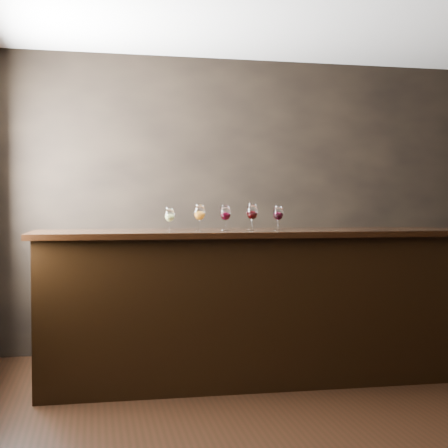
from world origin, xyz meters
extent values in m
plane|color=black|center=(0.00, 0.00, 0.00)|extent=(5.00, 5.00, 0.00)
cube|color=black|center=(0.00, 2.25, 1.40)|extent=(5.00, 0.02, 2.80)
cube|color=black|center=(-0.37, 1.09, 0.58)|extent=(3.31, 0.81, 1.15)
cube|color=black|center=(-0.37, 1.09, 1.17)|extent=(3.42, 0.89, 0.04)
cube|color=black|center=(0.08, 2.03, 0.44)|extent=(2.46, 0.40, 0.88)
cylinder|color=white|center=(-1.02, 1.10, 1.20)|extent=(0.06, 0.06, 0.00)
cylinder|color=white|center=(-1.02, 1.10, 1.23)|extent=(0.01, 0.01, 0.07)
ellipsoid|color=white|center=(-1.02, 1.10, 1.32)|extent=(0.08, 0.08, 0.11)
cylinder|color=white|center=(-1.02, 1.10, 1.37)|extent=(0.06, 0.06, 0.01)
ellipsoid|color=#CED76F|center=(-1.02, 1.10, 1.30)|extent=(0.06, 0.06, 0.05)
cylinder|color=white|center=(-0.79, 1.07, 1.20)|extent=(0.07, 0.07, 0.00)
cylinder|color=white|center=(-0.79, 1.07, 1.24)|extent=(0.01, 0.01, 0.08)
ellipsoid|color=white|center=(-0.79, 1.07, 1.34)|extent=(0.09, 0.09, 0.12)
cylinder|color=white|center=(-0.79, 1.07, 1.39)|extent=(0.06, 0.06, 0.01)
ellipsoid|color=orange|center=(-0.79, 1.07, 1.32)|extent=(0.07, 0.07, 0.06)
cylinder|color=white|center=(-0.58, 1.10, 1.20)|extent=(0.07, 0.07, 0.00)
cylinder|color=white|center=(-0.58, 1.10, 1.24)|extent=(0.01, 0.01, 0.07)
ellipsoid|color=white|center=(-0.58, 1.10, 1.33)|extent=(0.08, 0.08, 0.12)
cylinder|color=white|center=(-0.58, 1.10, 1.39)|extent=(0.06, 0.06, 0.01)
ellipsoid|color=black|center=(-0.58, 1.10, 1.31)|extent=(0.07, 0.07, 0.05)
cylinder|color=white|center=(-0.38, 1.06, 1.20)|extent=(0.07, 0.07, 0.00)
cylinder|color=white|center=(-0.38, 1.06, 1.24)|extent=(0.01, 0.01, 0.08)
ellipsoid|color=white|center=(-0.38, 1.06, 1.34)|extent=(0.09, 0.09, 0.13)
cylinder|color=white|center=(-0.38, 1.06, 1.40)|extent=(0.07, 0.07, 0.01)
ellipsoid|color=black|center=(-0.38, 1.06, 1.32)|extent=(0.07, 0.07, 0.06)
cylinder|color=white|center=(-0.16, 1.06, 1.20)|extent=(0.07, 0.07, 0.00)
cylinder|color=white|center=(-0.16, 1.06, 1.24)|extent=(0.01, 0.01, 0.07)
ellipsoid|color=white|center=(-0.16, 1.06, 1.33)|extent=(0.08, 0.08, 0.12)
cylinder|color=white|center=(-0.16, 1.06, 1.38)|extent=(0.06, 0.06, 0.01)
ellipsoid|color=black|center=(-0.16, 1.06, 1.31)|extent=(0.07, 0.07, 0.05)
camera|label=1|loc=(-1.60, -3.67, 1.42)|focal=50.00mm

